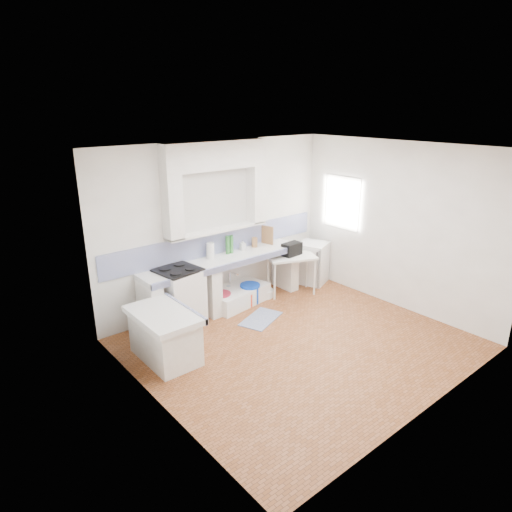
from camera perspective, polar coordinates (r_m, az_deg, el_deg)
floor at (r=6.74m, az=5.54°, el=-11.03°), size 4.50×4.50×0.00m
ceiling at (r=5.88m, az=6.42°, el=13.38°), size 4.50×4.50×0.00m
wall_back at (r=7.63m, az=-4.82°, el=4.00°), size 4.50×0.00×4.50m
wall_front at (r=5.08m, az=22.29°, el=-5.22°), size 4.50×0.00×4.50m
wall_left at (r=4.91m, az=-12.88°, el=-5.02°), size 0.00×4.50×4.50m
wall_right at (r=7.88m, az=17.55°, el=3.64°), size 0.00×4.50×4.50m
alcove_mass at (r=7.26m, az=-5.15°, el=12.67°), size 1.90×0.25×0.45m
window_frame at (r=8.65m, az=11.67°, el=6.80°), size 0.35×0.86×1.06m
lace_valance at (r=8.47m, az=11.22°, el=9.20°), size 0.01×0.84×0.24m
counter_slab at (r=7.50m, az=-4.01°, el=-0.56°), size 3.00×0.60×0.08m
counter_lip at (r=7.29m, az=-2.72°, el=-1.13°), size 3.00×0.04×0.10m
counter_pier_left at (r=7.01m, az=-13.28°, el=-6.46°), size 0.20×0.55×0.82m
counter_pier_mid at (r=7.48m, az=-6.11°, el=-4.38°), size 0.20×0.55×0.82m
counter_pier_right at (r=8.50m, az=3.73°, el=-1.42°), size 0.20×0.55×0.82m
peninsula_top at (r=6.18m, az=-11.71°, el=-7.37°), size 0.70×1.10×0.08m
peninsula_base at (r=6.34m, az=-11.50°, el=-10.22°), size 0.60×1.00×0.62m
peninsula_lip at (r=6.32m, az=-9.07°, el=-6.58°), size 0.04×1.10×0.10m
backsplash at (r=7.70m, az=-4.69°, el=1.82°), size 4.27×0.03×0.40m
stove at (r=7.18m, az=-9.74°, el=-5.25°), size 0.71×0.69×0.90m
sink at (r=7.91m, az=-2.38°, el=-5.15°), size 1.19×0.76×0.27m
side_table at (r=8.26m, az=4.51°, el=-2.40°), size 0.99×0.79×0.04m
fridge at (r=8.80m, az=7.22°, el=-0.86°), size 0.68×0.68×0.81m
bucket_red at (r=7.65m, az=-4.49°, el=-5.84°), size 0.40×0.40×0.32m
bucket_orange at (r=7.83m, az=-1.25°, el=-5.50°), size 0.33×0.33×0.24m
bucket_blue at (r=7.94m, az=-0.76°, el=-4.76°), size 0.45×0.45×0.33m
basin_white at (r=8.20m, az=0.99°, el=-4.75°), size 0.44×0.44×0.13m
water_bottle_a at (r=7.97m, az=-3.50°, el=-4.83°), size 0.10×0.10×0.30m
water_bottle_b at (r=7.99m, az=-3.30°, el=-4.81°), size 0.08×0.08×0.29m
black_bag at (r=8.16m, az=4.58°, el=0.89°), size 0.38×0.23×0.23m
green_bottle_a at (r=7.65m, az=-3.65°, el=1.41°), size 0.07×0.07×0.32m
green_bottle_b at (r=7.70m, az=-3.16°, el=1.51°), size 0.09×0.09×0.31m
knife_block at (r=8.02m, az=-0.19°, el=1.76°), size 0.11×0.10×0.18m
cutting_board at (r=8.19m, az=1.46°, el=2.69°), size 0.09×0.24×0.34m
paper_towel at (r=7.47m, az=-5.85°, el=0.68°), size 0.16×0.16×0.27m
soap_bottle at (r=7.86m, az=-1.71°, el=1.45°), size 0.10×0.10×0.20m
rug at (r=7.40m, az=0.62°, el=-8.00°), size 0.87×0.68×0.01m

